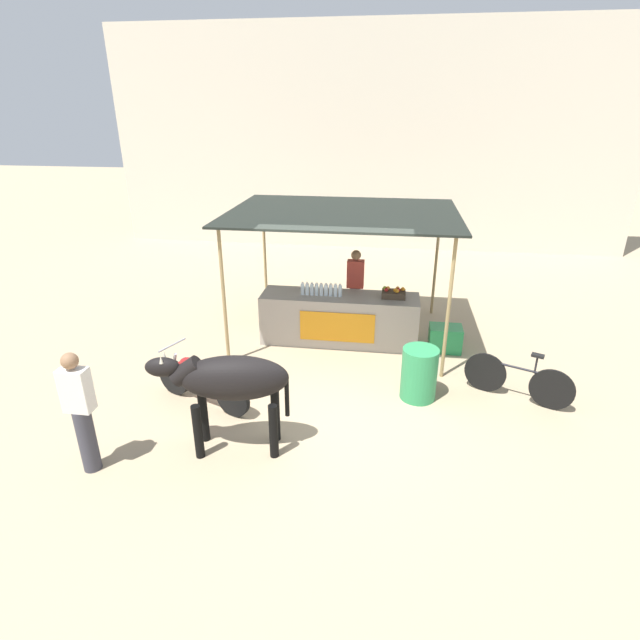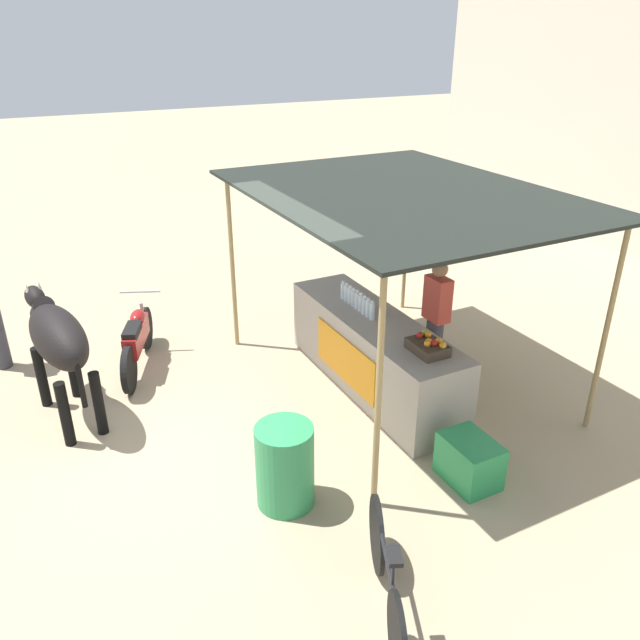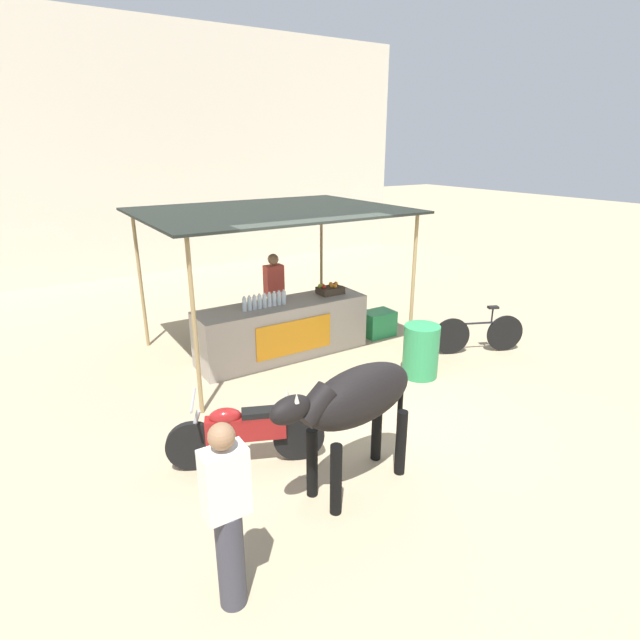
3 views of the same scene
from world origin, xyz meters
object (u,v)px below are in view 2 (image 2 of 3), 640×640
(vendor_behind_counter, at_px, (435,322))
(bicycle_leaning, at_px, (386,581))
(stall_counter, at_px, (373,353))
(cooler_box, at_px, (469,461))
(fruit_crate, at_px, (428,346))
(motorcycle_parked, at_px, (137,338))
(water_barrel, at_px, (285,466))
(cow, at_px, (57,338))

(vendor_behind_counter, xyz_separation_m, bicycle_leaning, (2.75, -2.46, -0.50))
(stall_counter, height_order, cooler_box, stall_counter)
(bicycle_leaning, bearing_deg, fruit_crate, 138.21)
(motorcycle_parked, bearing_deg, water_barrel, 11.36)
(stall_counter, relative_size, cooler_box, 5.00)
(water_barrel, bearing_deg, cow, -146.55)
(cooler_box, distance_m, motorcycle_parked, 4.59)
(cow, bearing_deg, vendor_behind_counter, 73.37)
(stall_counter, relative_size, water_barrel, 3.53)
(motorcycle_parked, height_order, bicycle_leaning, motorcycle_parked)
(cooler_box, xyz_separation_m, bicycle_leaning, (0.97, -1.61, 0.11))
(fruit_crate, distance_m, vendor_behind_counter, 1.06)
(cooler_box, height_order, water_barrel, water_barrel)
(fruit_crate, xyz_separation_m, cooler_box, (1.01, -0.16, -0.79))
(cooler_box, bearing_deg, vendor_behind_counter, 154.55)
(vendor_behind_counter, bearing_deg, motorcycle_parked, -122.50)
(water_barrel, relative_size, motorcycle_parked, 0.50)
(cooler_box, bearing_deg, fruit_crate, 171.24)
(fruit_crate, relative_size, cooler_box, 0.73)
(cow, bearing_deg, cooler_box, 48.20)
(vendor_behind_counter, xyz_separation_m, motorcycle_parked, (-2.10, -3.29, -0.42))
(fruit_crate, relative_size, vendor_behind_counter, 0.27)
(cooler_box, height_order, bicycle_leaning, bicycle_leaning)
(cooler_box, bearing_deg, motorcycle_parked, -147.84)
(vendor_behind_counter, xyz_separation_m, cooler_box, (1.79, -0.85, -0.61))
(fruit_crate, bearing_deg, stall_counter, -176.68)
(stall_counter, height_order, cow, cow)
(stall_counter, height_order, motorcycle_parked, stall_counter)
(fruit_crate, xyz_separation_m, bicycle_leaning, (1.98, -1.77, -0.69))
(motorcycle_parked, bearing_deg, fruit_crate, 42.12)
(vendor_behind_counter, distance_m, bicycle_leaning, 3.73)
(stall_counter, distance_m, cooler_box, 2.04)
(water_barrel, xyz_separation_m, cow, (-2.50, -1.65, 0.61))
(fruit_crate, bearing_deg, cow, -119.82)
(cooler_box, relative_size, water_barrel, 0.71)
(cooler_box, xyz_separation_m, cow, (-3.06, -3.43, 0.79))
(vendor_behind_counter, height_order, water_barrel, vendor_behind_counter)
(stall_counter, bearing_deg, cow, -106.49)
(motorcycle_parked, xyz_separation_m, bicycle_leaning, (4.85, 0.83, -0.08))
(motorcycle_parked, bearing_deg, cooler_box, 32.16)
(fruit_crate, bearing_deg, water_barrel, -76.94)
(water_barrel, distance_m, bicycle_leaning, 1.54)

